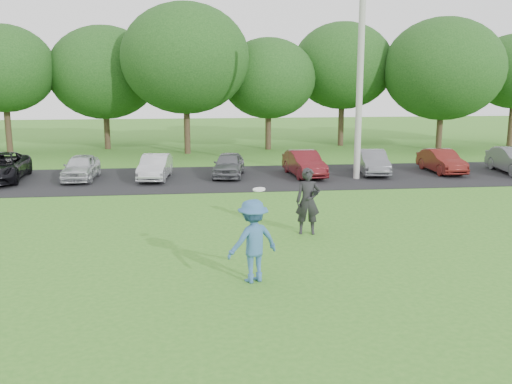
# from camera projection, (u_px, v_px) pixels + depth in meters

# --- Properties ---
(ground) EXTENTS (100.00, 100.00, 0.00)m
(ground) POSITION_uv_depth(u_px,v_px,m) (274.00, 279.00, 12.92)
(ground) COLOR #347320
(ground) RESTS_ON ground
(parking_lot) EXTENTS (32.00, 6.50, 0.03)m
(parking_lot) POSITION_uv_depth(u_px,v_px,m) (232.00, 178.00, 25.57)
(parking_lot) COLOR black
(parking_lot) RESTS_ON ground
(utility_pole) EXTENTS (0.28, 0.28, 9.25)m
(utility_pole) POSITION_uv_depth(u_px,v_px,m) (360.00, 73.00, 24.45)
(utility_pole) COLOR #A1A19C
(utility_pole) RESTS_ON ground
(frisbee_player) EXTENTS (1.38, 1.12, 2.14)m
(frisbee_player) POSITION_uv_depth(u_px,v_px,m) (253.00, 241.00, 12.60)
(frisbee_player) COLOR #325D8E
(frisbee_player) RESTS_ON ground
(camera_bystander) EXTENTS (0.77, 0.57, 1.93)m
(camera_bystander) POSITION_uv_depth(u_px,v_px,m) (308.00, 201.00, 16.43)
(camera_bystander) COLOR black
(camera_bystander) RESTS_ON ground
(parked_cars) EXTENTS (28.07, 4.72, 1.20)m
(parked_cars) POSITION_uv_depth(u_px,v_px,m) (203.00, 165.00, 25.45)
(parked_cars) COLOR white
(parked_cars) RESTS_ON parking_lot
(tree_row) EXTENTS (42.39, 9.85, 8.64)m
(tree_row) POSITION_uv_depth(u_px,v_px,m) (245.00, 69.00, 34.26)
(tree_row) COLOR #38281C
(tree_row) RESTS_ON ground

